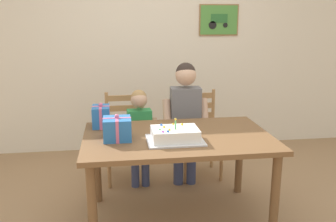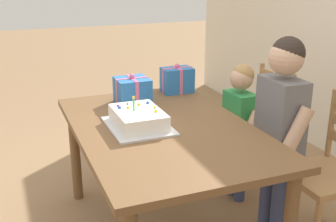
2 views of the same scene
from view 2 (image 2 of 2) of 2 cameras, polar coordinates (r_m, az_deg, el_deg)
dining_table at (r=2.52m, az=-0.64°, el=-3.98°), size 1.53×0.99×0.75m
birthday_cake at (r=2.46m, az=-4.01°, el=-1.08°), size 0.44×0.34×0.19m
gift_box_red_large at (r=3.13m, az=1.23°, el=4.16°), size 0.15×0.23×0.22m
gift_box_beside_cake at (r=2.88m, az=-4.78°, el=2.71°), size 0.22×0.22×0.21m
chair_left at (r=3.32m, az=11.77°, el=-2.24°), size 0.43×0.43×0.92m
chair_right at (r=2.75m, az=20.83°, el=-7.69°), size 0.42×0.42×0.92m
child_older at (r=2.63m, az=14.79°, el=-1.09°), size 0.46×0.26×1.27m
child_younger at (r=3.04m, az=9.49°, el=-1.14°), size 0.37×0.22×1.01m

